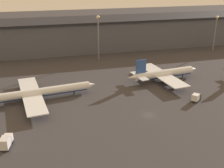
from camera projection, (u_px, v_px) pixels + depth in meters
name	position (u px, v px, depth m)	size (l,w,h in m)	color
ground	(149.00, 115.00, 98.41)	(600.00, 600.00, 0.00)	#383538
terminal_building	(95.00, 34.00, 180.07)	(233.66, 30.03, 19.25)	#4C515B
airplane_1	(35.00, 93.00, 108.88)	(48.51, 37.90, 11.95)	white
airplane_2	(163.00, 74.00, 128.76)	(36.34, 34.16, 11.21)	white
service_vehicle_0	(196.00, 97.00, 108.32)	(5.11, 4.78, 3.16)	#282D38
service_vehicle_1	(6.00, 141.00, 79.60)	(3.39, 6.04, 3.66)	white
lamp_post_1	(98.00, 32.00, 154.51)	(1.80, 1.80, 24.87)	slate
lamp_post_2	(216.00, 28.00, 172.57)	(1.80, 1.80, 22.01)	slate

